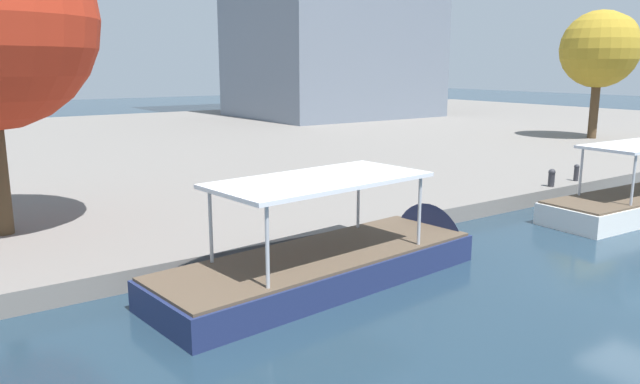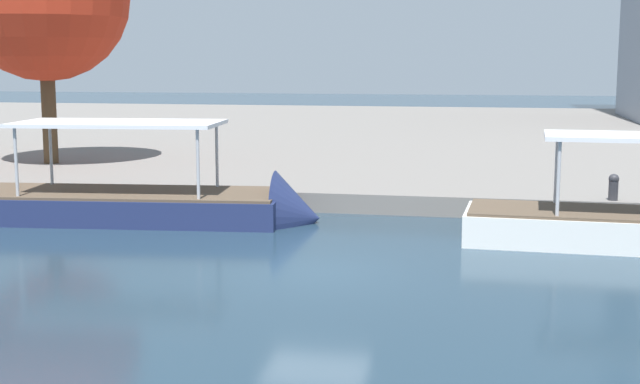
% 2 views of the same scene
% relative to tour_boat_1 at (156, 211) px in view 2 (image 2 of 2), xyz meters
% --- Properties ---
extents(ground_plane, '(220.00, 220.00, 0.00)m').
position_rel_tour_boat_1_xyz_m(ground_plane, '(6.31, -5.64, -0.29)').
color(ground_plane, '#1E3342').
extents(dock_promenade, '(120.00, 55.00, 0.66)m').
position_rel_tour_boat_1_xyz_m(dock_promenade, '(6.31, 29.82, 0.03)').
color(dock_promenade, slate).
rests_on(dock_promenade, ground_plane).
extents(tour_boat_1, '(11.63, 4.25, 4.42)m').
position_rel_tour_boat_1_xyz_m(tour_boat_1, '(0.00, 0.00, 0.00)').
color(tour_boat_1, navy).
rests_on(tour_boat_1, ground_plane).
extents(mooring_bollard_1, '(0.32, 0.32, 0.84)m').
position_rel_tour_boat_1_xyz_m(mooring_bollard_1, '(14.11, 2.70, 0.81)').
color(mooring_bollard_1, '#2D2D33').
rests_on(mooring_bollard_1, dock_promenade).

